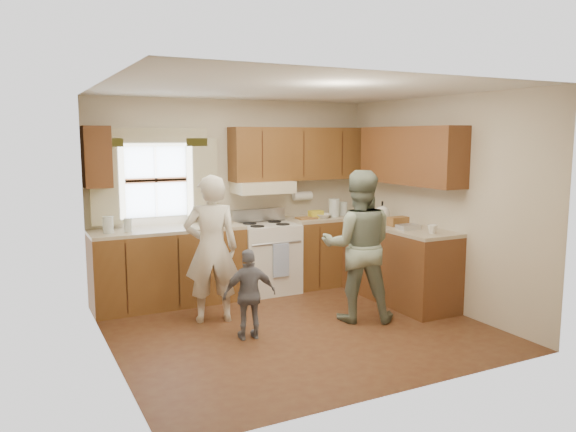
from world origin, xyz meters
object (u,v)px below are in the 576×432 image
stove (266,257)px  woman_left (211,249)px  child (250,294)px  woman_right (358,246)px

stove → woman_left: woman_left is taller
woman_left → child: woman_left is taller
woman_right → woman_left: bearing=3.4°
stove → child: bearing=-120.0°
stove → child: 1.75m
woman_right → child: (-1.31, -0.01, -0.38)m
child → stove: bearing=-111.5°
stove → woman_right: 1.61m
woman_right → child: woman_right is taller
child → woman_left: bearing=-69.1°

